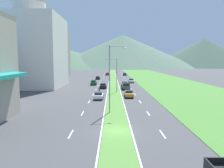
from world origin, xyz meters
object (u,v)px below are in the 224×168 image
at_px(car_2, 99,95).
at_px(car_7, 125,84).
at_px(car_4, 125,74).
at_px(motorcycle_rider, 100,91).
at_px(street_lamp_mid, 115,73).
at_px(car_0, 129,94).
at_px(street_lamp_near, 111,75).
at_px(pickup_truck_0, 126,86).
at_px(car_8, 94,82).
at_px(car_6, 103,86).
at_px(car_9, 108,74).
at_px(car_3, 98,78).
at_px(car_5, 131,81).

height_order(car_2, car_7, car_7).
relative_size(car_4, motorcycle_rider, 2.09).
xyz_separation_m(street_lamp_mid, car_4, (6.36, 64.93, -4.34)).
xyz_separation_m(car_0, motorcycle_rider, (-6.87, 3.54, -0.02)).
height_order(street_lamp_near, pickup_truck_0, street_lamp_near).
bearing_deg(car_8, car_6, -157.89).
relative_size(car_7, car_9, 0.99).
xyz_separation_m(car_4, pickup_truck_0, (-3.18, -59.10, 0.22)).
height_order(street_lamp_mid, car_8, street_lamp_mid).
xyz_separation_m(street_lamp_near, car_3, (-6.16, 61.60, -5.18)).
xyz_separation_m(car_0, car_2, (-6.66, -2.58, -0.02)).
distance_m(car_6, pickup_truck_0, 7.16).
xyz_separation_m(street_lamp_near, car_7, (4.13, 34.91, -5.12)).
bearing_deg(car_9, street_lamp_mid, -177.02).
xyz_separation_m(car_4, car_5, (0.01, -40.02, -0.00)).
distance_m(car_0, car_8, 26.66).
bearing_deg(car_0, street_lamp_mid, -157.76).
height_order(car_5, car_8, car_8).
bearing_deg(car_6, car_9, 0.04).
height_order(car_4, car_5, same).
xyz_separation_m(car_0, car_6, (-6.45, 15.79, 0.00)).
bearing_deg(street_lamp_mid, car_4, 84.41).
relative_size(car_0, car_8, 1.04).
distance_m(car_7, car_9, 54.77).
bearing_deg(car_5, car_8, -60.81).
distance_m(car_7, car_8, 11.24).
xyz_separation_m(car_4, car_8, (-13.44, -47.53, 0.05)).
distance_m(car_3, car_6, 31.23).
relative_size(street_lamp_near, pickup_truck_0, 1.93).
bearing_deg(car_2, street_lamp_near, -167.37).
bearing_deg(car_8, car_3, 0.06).
bearing_deg(car_7, car_2, -16.83).
bearing_deg(car_7, street_lamp_mid, -13.94).
relative_size(car_4, pickup_truck_0, 0.77).
relative_size(car_0, car_5, 1.14).
relative_size(car_3, car_9, 0.97).
height_order(car_3, car_9, car_9).
bearing_deg(car_7, motorcycle_rider, -23.11).
xyz_separation_m(car_5, car_8, (-13.44, -7.51, 0.06)).
relative_size(car_5, car_7, 0.95).
xyz_separation_m(street_lamp_mid, car_6, (-3.46, 8.50, -4.33)).
height_order(car_9, motorcycle_rider, motorcycle_rider).
bearing_deg(car_9, car_5, -166.87).
height_order(car_2, pickup_truck_0, pickup_truck_0).
height_order(car_2, car_6, car_6).
bearing_deg(car_6, car_5, -30.92).
bearing_deg(car_8, street_lamp_near, -171.17).
bearing_deg(car_5, car_9, -166.87).
height_order(car_5, car_9, car_5).
height_order(car_2, car_8, car_8).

